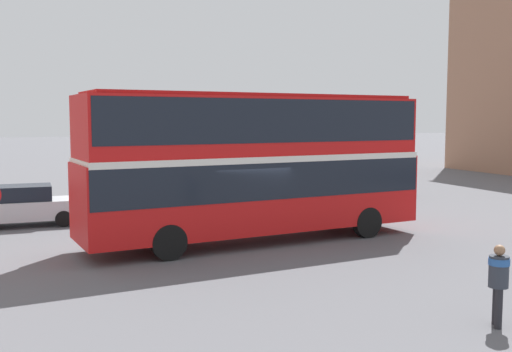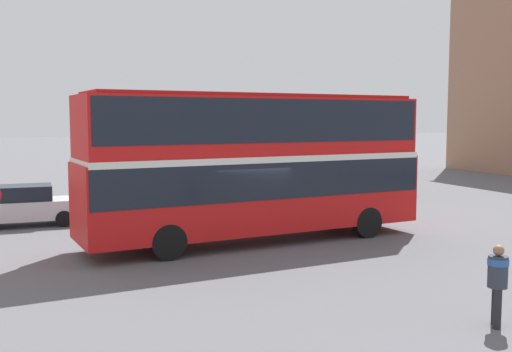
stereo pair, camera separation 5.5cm
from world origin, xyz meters
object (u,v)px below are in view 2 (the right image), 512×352
double_decker_bus (256,158)px  parked_car_kerb_far (372,180)px  pedestrian_foreground (498,277)px  parked_car_kerb_near (25,205)px

double_decker_bus → parked_car_kerb_far: (10.01, 9.13, -1.97)m
double_decker_bus → parked_car_kerb_far: bearing=35.8°
pedestrian_foreground → parked_car_kerb_near: (-8.48, 14.96, -0.22)m
double_decker_bus → parked_car_kerb_near: (-7.03, 5.81, -1.98)m
parked_car_kerb_near → parked_car_kerb_far: parked_car_kerb_far is taller
pedestrian_foreground → parked_car_kerb_far: (8.56, 18.29, -0.22)m
parked_car_kerb_near → parked_car_kerb_far: size_ratio=0.98×
double_decker_bus → pedestrian_foreground: bearing=-87.6°
parked_car_kerb_near → double_decker_bus: bearing=-39.7°
pedestrian_foreground → parked_car_kerb_near: 17.20m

